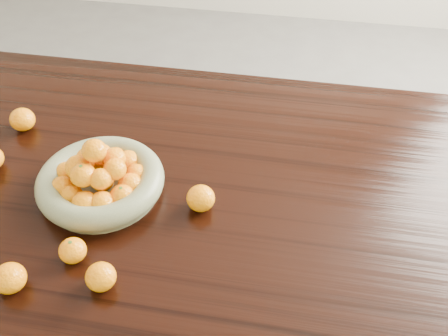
# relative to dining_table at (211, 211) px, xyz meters

# --- Properties ---
(dining_table) EXTENTS (2.00, 1.00, 0.75)m
(dining_table) POSITION_rel_dining_table_xyz_m (0.00, 0.00, 0.00)
(dining_table) COLOR black
(dining_table) RESTS_ON ground
(fruit_bowl) EXTENTS (0.30, 0.30, 0.15)m
(fruit_bowl) POSITION_rel_dining_table_xyz_m (-0.25, -0.07, 0.13)
(fruit_bowl) COLOR gray
(fruit_bowl) RESTS_ON dining_table
(loose_orange_0) EXTENTS (0.06, 0.06, 0.05)m
(loose_orange_0) POSITION_rel_dining_table_xyz_m (-0.23, -0.26, 0.12)
(loose_orange_0) COLOR #FF9407
(loose_orange_0) RESTS_ON dining_table
(loose_orange_1) EXTENTS (0.06, 0.06, 0.06)m
(loose_orange_1) POSITION_rel_dining_table_xyz_m (-0.32, -0.35, 0.12)
(loose_orange_1) COLOR #FF9407
(loose_orange_1) RESTS_ON dining_table
(loose_orange_2) EXTENTS (0.06, 0.06, 0.06)m
(loose_orange_2) POSITION_rel_dining_table_xyz_m (-0.15, -0.31, 0.12)
(loose_orange_2) COLOR #FF9407
(loose_orange_2) RESTS_ON dining_table
(loose_orange_3) EXTENTS (0.07, 0.07, 0.06)m
(loose_orange_3) POSITION_rel_dining_table_xyz_m (-0.54, 0.13, 0.12)
(loose_orange_3) COLOR #FF9407
(loose_orange_3) RESTS_ON dining_table
(loose_orange_4) EXTENTS (0.06, 0.06, 0.06)m
(loose_orange_4) POSITION_rel_dining_table_xyz_m (-0.01, -0.07, 0.12)
(loose_orange_4) COLOR #FF9407
(loose_orange_4) RESTS_ON dining_table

